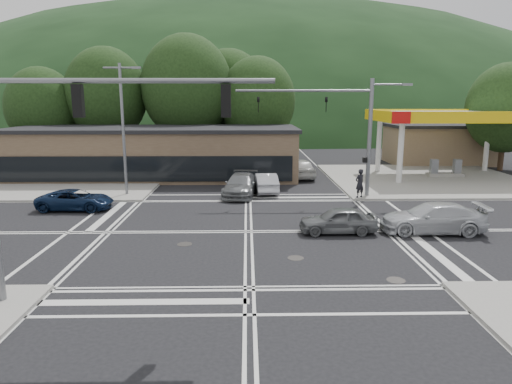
{
  "coord_description": "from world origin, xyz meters",
  "views": [
    {
      "loc": [
        -0.06,
        -22.45,
        6.66
      ],
      "look_at": [
        0.45,
        3.29,
        1.4
      ],
      "focal_mm": 32.0,
      "sensor_mm": 36.0,
      "label": 1
    }
  ],
  "objects_px": {
    "car_queue_b": "(299,168)",
    "car_northbound": "(241,185)",
    "pedestrian": "(360,183)",
    "car_queue_a": "(265,183)",
    "car_blue_west": "(75,200)",
    "car_grey_center": "(338,220)",
    "car_silver_east": "(433,218)"
  },
  "relations": [
    {
      "from": "car_blue_west",
      "to": "pedestrian",
      "type": "bearing_deg",
      "value": -79.99
    },
    {
      "from": "car_queue_a",
      "to": "car_northbound",
      "type": "bearing_deg",
      "value": 26.4
    },
    {
      "from": "car_grey_center",
      "to": "pedestrian",
      "type": "relative_size",
      "value": 2.02
    },
    {
      "from": "car_blue_west",
      "to": "car_grey_center",
      "type": "height_order",
      "value": "car_grey_center"
    },
    {
      "from": "car_queue_b",
      "to": "car_queue_a",
      "type": "bearing_deg",
      "value": 55.8
    },
    {
      "from": "car_queue_a",
      "to": "car_grey_center",
      "type": "bearing_deg",
      "value": 103.19
    },
    {
      "from": "car_blue_west",
      "to": "car_silver_east",
      "type": "bearing_deg",
      "value": -102.83
    },
    {
      "from": "car_grey_center",
      "to": "car_silver_east",
      "type": "height_order",
      "value": "car_silver_east"
    },
    {
      "from": "car_blue_west",
      "to": "car_queue_b",
      "type": "relative_size",
      "value": 0.9
    },
    {
      "from": "car_grey_center",
      "to": "car_northbound",
      "type": "distance_m",
      "value": 10.57
    },
    {
      "from": "car_grey_center",
      "to": "car_queue_a",
      "type": "distance_m",
      "value": 10.85
    },
    {
      "from": "car_queue_b",
      "to": "car_northbound",
      "type": "bearing_deg",
      "value": 48.63
    },
    {
      "from": "car_silver_east",
      "to": "car_blue_west",
      "type": "bearing_deg",
      "value": -101.61
    },
    {
      "from": "car_blue_west",
      "to": "car_queue_b",
      "type": "distance_m",
      "value": 18.81
    },
    {
      "from": "car_northbound",
      "to": "pedestrian",
      "type": "bearing_deg",
      "value": -2.55
    },
    {
      "from": "car_grey_center",
      "to": "car_northbound",
      "type": "height_order",
      "value": "car_northbound"
    },
    {
      "from": "car_blue_west",
      "to": "car_grey_center",
      "type": "bearing_deg",
      "value": -107.22
    },
    {
      "from": "car_blue_west",
      "to": "car_grey_center",
      "type": "xyz_separation_m",
      "value": [
        15.08,
        -5.23,
        0.04
      ]
    },
    {
      "from": "car_blue_west",
      "to": "pedestrian",
      "type": "distance_m",
      "value": 18.25
    },
    {
      "from": "car_grey_center",
      "to": "car_queue_b",
      "type": "distance_m",
      "value": 16.57
    },
    {
      "from": "car_silver_east",
      "to": "car_queue_b",
      "type": "xyz_separation_m",
      "value": [
        -4.88,
        16.57,
        0.09
      ]
    },
    {
      "from": "car_northbound",
      "to": "car_queue_b",
      "type": "bearing_deg",
      "value": 63.88
    },
    {
      "from": "car_blue_west",
      "to": "car_silver_east",
      "type": "height_order",
      "value": "car_silver_east"
    },
    {
      "from": "car_grey_center",
      "to": "car_silver_east",
      "type": "bearing_deg",
      "value": 89.61
    },
    {
      "from": "car_queue_a",
      "to": "car_queue_b",
      "type": "height_order",
      "value": "car_queue_b"
    },
    {
      "from": "car_silver_east",
      "to": "car_queue_a",
      "type": "bearing_deg",
      "value": -138.98
    },
    {
      "from": "car_queue_a",
      "to": "car_queue_b",
      "type": "bearing_deg",
      "value": -121.3
    },
    {
      "from": "car_grey_center",
      "to": "pedestrian",
      "type": "height_order",
      "value": "pedestrian"
    },
    {
      "from": "pedestrian",
      "to": "car_blue_west",
      "type": "bearing_deg",
      "value": -23.36
    },
    {
      "from": "car_grey_center",
      "to": "car_queue_b",
      "type": "bearing_deg",
      "value": 179.88
    },
    {
      "from": "car_queue_b",
      "to": "pedestrian",
      "type": "relative_size",
      "value": 2.57
    },
    {
      "from": "car_queue_b",
      "to": "car_northbound",
      "type": "xyz_separation_m",
      "value": [
        -4.94,
        -7.27,
        -0.09
      ]
    }
  ]
}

